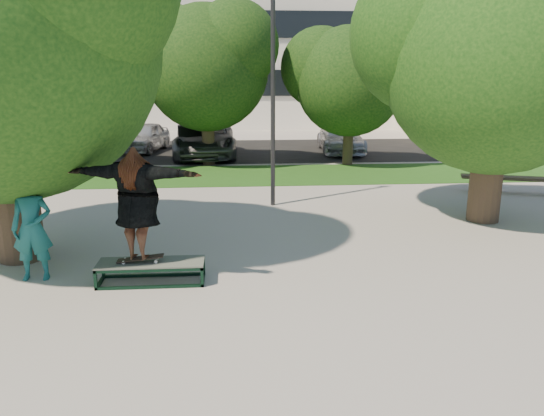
{
  "coord_description": "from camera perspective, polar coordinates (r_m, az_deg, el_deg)",
  "views": [
    {
      "loc": [
        -0.14,
        -9.1,
        3.46
      ],
      "look_at": [
        0.63,
        0.6,
        1.02
      ],
      "focal_mm": 35.0,
      "sensor_mm": 36.0,
      "label": 1
    }
  ],
  "objects": [
    {
      "name": "ground",
      "position": [
        9.74,
        -3.44,
        -6.77
      ],
      "size": [
        120.0,
        120.0,
        0.0
      ],
      "primitive_type": "plane",
      "color": "gray",
      "rests_on": "ground"
    },
    {
      "name": "bench",
      "position": [
        17.53,
        25.12,
        2.78
      ],
      "size": [
        3.3,
        1.46,
        0.51
      ],
      "rotation": [
        0.0,
        0.0,
        -0.32
      ],
      "color": "#473D2A",
      "rests_on": "ground"
    },
    {
      "name": "side_building",
      "position": [
        36.01,
        26.52,
        13.51
      ],
      "size": [
        15.0,
        10.0,
        8.0
      ],
      "primitive_type": "cube",
      "color": "silver",
      "rests_on": "ground"
    },
    {
      "name": "bg_tree_right",
      "position": [
        21.17,
        8.2,
        14.03
      ],
      "size": [
        5.04,
        4.31,
        5.43
      ],
      "color": "#38281E",
      "rests_on": "ground"
    },
    {
      "name": "car_dark",
      "position": [
        22.81,
        -8.15,
        6.99
      ],
      "size": [
        1.97,
        4.4,
        1.4
      ],
      "primitive_type": "imported",
      "rotation": [
        0.0,
        0.0,
        0.12
      ],
      "color": "black",
      "rests_on": "asphalt_strip"
    },
    {
      "name": "car_grey",
      "position": [
        23.38,
        -7.23,
        7.36
      ],
      "size": [
        2.73,
        5.63,
        1.54
      ],
      "primitive_type": "imported",
      "rotation": [
        0.0,
        0.0,
        0.03
      ],
      "color": "slate",
      "rests_on": "asphalt_strip"
    },
    {
      "name": "lamppost",
      "position": [
        14.15,
        0.1,
        12.83
      ],
      "size": [
        0.25,
        0.15,
        6.11
      ],
      "color": "#2D2D30",
      "rests_on": "ground"
    },
    {
      "name": "car_silver_b",
      "position": [
        24.9,
        7.38,
        7.51
      ],
      "size": [
        2.13,
        4.67,
        1.32
      ],
      "primitive_type": "imported",
      "rotation": [
        0.0,
        0.0,
        -0.06
      ],
      "color": "#B8B8BD",
      "rests_on": "asphalt_strip"
    },
    {
      "name": "grass_strip",
      "position": [
        18.95,
        -1.0,
        3.59
      ],
      "size": [
        30.0,
        4.0,
        0.02
      ],
      "primitive_type": "cube",
      "color": "#214F16",
      "rests_on": "ground"
    },
    {
      "name": "bg_tree_mid",
      "position": [
        21.21,
        -7.32,
        15.47
      ],
      "size": [
        5.76,
        4.92,
        6.24
      ],
      "color": "#38281E",
      "rests_on": "ground"
    },
    {
      "name": "office_building",
      "position": [
        41.37,
        -7.54,
        20.27
      ],
      "size": [
        30.0,
        14.12,
        16.0
      ],
      "color": "silver",
      "rests_on": "ground"
    },
    {
      "name": "grind_box",
      "position": [
        9.37,
        -12.84,
        -6.73
      ],
      "size": [
        1.8,
        0.6,
        0.38
      ],
      "color": "black",
      "rests_on": "ground"
    },
    {
      "name": "asphalt_strip",
      "position": [
        25.34,
        -4.19,
        6.21
      ],
      "size": [
        40.0,
        8.0,
        0.01
      ],
      "primitive_type": "cube",
      "color": "black",
      "rests_on": "ground"
    },
    {
      "name": "skater_rig",
      "position": [
        9.05,
        -14.34,
        0.46
      ],
      "size": [
        2.41,
        1.22,
        1.97
      ],
      "rotation": [
        0.0,
        0.0,
        2.88
      ],
      "color": "white",
      "rests_on": "grind_box"
    },
    {
      "name": "car_silver_a",
      "position": [
        25.64,
        -13.62,
        7.44
      ],
      "size": [
        2.32,
        4.17,
        1.34
      ],
      "primitive_type": "imported",
      "rotation": [
        0.0,
        0.0,
        -0.2
      ],
      "color": "#BABABF",
      "rests_on": "asphalt_strip"
    },
    {
      "name": "tree_right",
      "position": [
        13.62,
        22.77,
        15.7
      ],
      "size": [
        6.24,
        5.33,
        6.51
      ],
      "color": "#38281E",
      "rests_on": "ground"
    },
    {
      "name": "bystander",
      "position": [
        9.96,
        -24.4,
        -1.98
      ],
      "size": [
        0.7,
        0.48,
        1.84
      ],
      "primitive_type": "imported",
      "rotation": [
        0.0,
        0.0,
        0.06
      ],
      "color": "#195F5F",
      "rests_on": "ground"
    },
    {
      "name": "bg_tree_left",
      "position": [
        21.18,
        -22.89,
        13.75
      ],
      "size": [
        5.28,
        4.51,
        5.77
      ],
      "color": "#38281E",
      "rests_on": "ground"
    }
  ]
}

